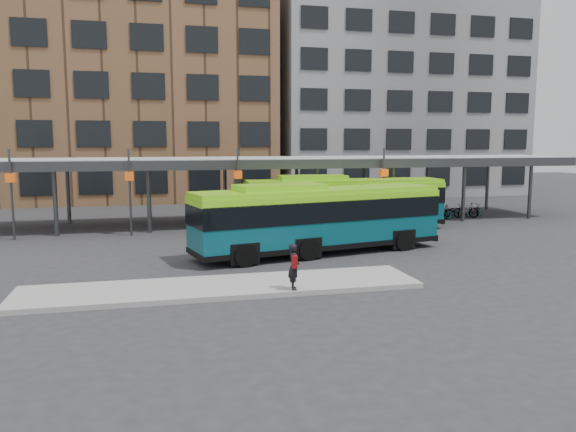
# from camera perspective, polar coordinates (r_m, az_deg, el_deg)

# --- Properties ---
(ground) EXTENTS (120.00, 120.00, 0.00)m
(ground) POSITION_cam_1_polar(r_m,az_deg,el_deg) (24.18, 5.52, -4.85)
(ground) COLOR #28282B
(ground) RESTS_ON ground
(boarding_island) EXTENTS (14.00, 3.00, 0.18)m
(boarding_island) POSITION_cam_1_polar(r_m,az_deg,el_deg) (20.08, -6.68, -7.19)
(boarding_island) COLOR gray
(boarding_island) RESTS_ON ground
(canopy) EXTENTS (40.00, 6.53, 4.80)m
(canopy) POSITION_cam_1_polar(r_m,az_deg,el_deg) (36.02, -1.24, 5.53)
(canopy) COLOR #999B9E
(canopy) RESTS_ON ground
(building_brick) EXTENTS (26.00, 14.00, 22.00)m
(building_brick) POSITION_cam_1_polar(r_m,az_deg,el_deg) (54.64, -16.35, 13.38)
(building_brick) COLOR brown
(building_brick) RESTS_ON ground
(building_grey) EXTENTS (24.00, 14.00, 20.00)m
(building_grey) POSITION_cam_1_polar(r_m,az_deg,el_deg) (59.47, 10.20, 12.10)
(building_grey) COLOR slate
(building_grey) RESTS_ON ground
(bus_front) EXTENTS (12.26, 5.04, 3.31)m
(bus_front) POSITION_cam_1_polar(r_m,az_deg,el_deg) (26.04, 3.08, -0.09)
(bus_front) COLOR #074653
(bus_front) RESTS_ON ground
(bus_rear) EXTENTS (11.82, 2.97, 3.24)m
(bus_rear) POSITION_cam_1_polar(r_m,az_deg,el_deg) (33.47, 5.64, 1.53)
(bus_rear) COLOR #074653
(bus_rear) RESTS_ON ground
(pedestrian) EXTENTS (0.44, 0.64, 1.59)m
(pedestrian) POSITION_cam_1_polar(r_m,az_deg,el_deg) (19.12, 0.59, -5.12)
(pedestrian) COLOR black
(pedestrian) RESTS_ON boarding_island
(bike_rack) EXTENTS (4.69, 1.66, 1.05)m
(bike_rack) POSITION_cam_1_polar(r_m,az_deg,el_deg) (39.99, 16.74, 0.48)
(bike_rack) COLOR slate
(bike_rack) RESTS_ON ground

